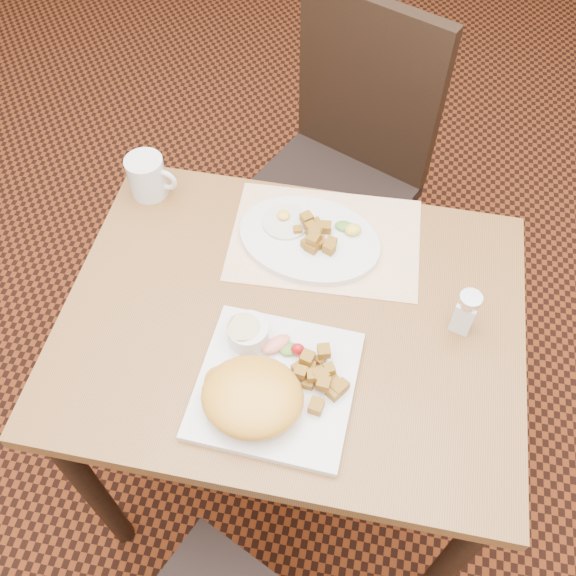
% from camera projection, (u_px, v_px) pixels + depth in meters
% --- Properties ---
extents(ground, '(8.00, 8.00, 0.00)m').
position_uv_depth(ground, '(291.00, 456.00, 1.87)').
color(ground, black).
rests_on(ground, ground).
extents(table, '(0.90, 0.70, 0.75)m').
position_uv_depth(table, '(292.00, 345.00, 1.35)').
color(table, brown).
rests_on(table, ground).
extents(chair_far, '(0.56, 0.56, 0.97)m').
position_uv_depth(chair_far, '(341.00, 162.00, 1.81)').
color(chair_far, black).
rests_on(chair_far, ground).
extents(placemat, '(0.41, 0.30, 0.00)m').
position_uv_depth(placemat, '(325.00, 240.00, 1.37)').
color(placemat, white).
rests_on(placemat, table).
extents(plate_square, '(0.29, 0.29, 0.02)m').
position_uv_depth(plate_square, '(276.00, 385.00, 1.16)').
color(plate_square, silver).
rests_on(plate_square, table).
extents(plate_oval, '(0.34, 0.27, 0.02)m').
position_uv_depth(plate_oval, '(309.00, 239.00, 1.36)').
color(plate_oval, silver).
rests_on(plate_oval, placemat).
extents(hollandaise_mound, '(0.19, 0.16, 0.07)m').
position_uv_depth(hollandaise_mound, '(251.00, 397.00, 1.11)').
color(hollandaise_mound, gold).
rests_on(hollandaise_mound, plate_square).
extents(ramekin, '(0.08, 0.08, 0.04)m').
position_uv_depth(ramekin, '(248.00, 333.00, 1.19)').
color(ramekin, silver).
rests_on(ramekin, plate_square).
extents(garnish_sq, '(0.09, 0.06, 0.03)m').
position_uv_depth(garnish_sq, '(284.00, 346.00, 1.19)').
color(garnish_sq, '#387223').
rests_on(garnish_sq, plate_square).
extents(fried_egg, '(0.10, 0.10, 0.02)m').
position_uv_depth(fried_egg, '(285.00, 221.00, 1.37)').
color(fried_egg, white).
rests_on(fried_egg, plate_oval).
extents(garnish_ov, '(0.06, 0.04, 0.02)m').
position_uv_depth(garnish_ov, '(350.00, 228.00, 1.35)').
color(garnish_ov, '#387223').
rests_on(garnish_ov, plate_oval).
extents(salt_shaker, '(0.05, 0.05, 0.10)m').
position_uv_depth(salt_shaker, '(466.00, 311.00, 1.20)').
color(salt_shaker, white).
rests_on(salt_shaker, table).
extents(coffee_mug, '(0.11, 0.08, 0.09)m').
position_uv_depth(coffee_mug, '(148.00, 176.00, 1.41)').
color(coffee_mug, silver).
rests_on(coffee_mug, table).
extents(home_fries_sq, '(0.11, 0.13, 0.04)m').
position_uv_depth(home_fries_sq, '(321.00, 378.00, 1.14)').
color(home_fries_sq, '#A16C1A').
rests_on(home_fries_sq, plate_square).
extents(home_fries_ov, '(0.10, 0.09, 0.04)m').
position_uv_depth(home_fries_ov, '(316.00, 236.00, 1.33)').
color(home_fries_ov, '#A16C1A').
rests_on(home_fries_ov, plate_oval).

